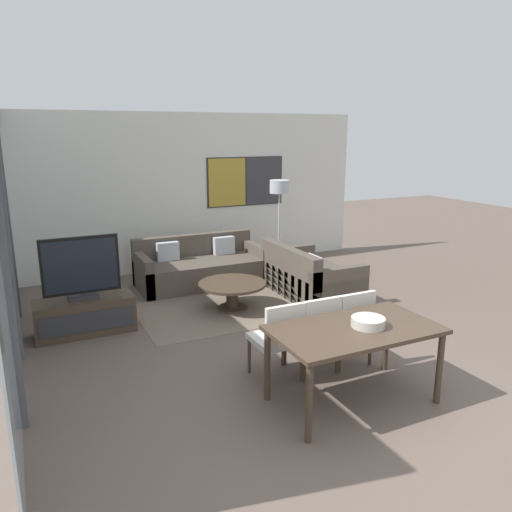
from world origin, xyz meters
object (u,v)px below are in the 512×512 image
at_px(sofa_side, 307,278).
at_px(dining_chair_left, 279,336).
at_px(dining_chair_centre, 315,329).
at_px(dining_chair_right, 349,322).
at_px(tv_console, 85,316).
at_px(floor_lamp, 279,195).
at_px(fruit_bowl, 368,322).
at_px(sofa_main, 200,268).
at_px(coffee_table, 232,289).
at_px(television, 81,269).
at_px(dining_table, 354,336).

bearing_deg(sofa_side, dining_chair_left, 142.82).
xyz_separation_m(sofa_side, dining_chair_centre, (-1.27, -2.24, 0.22)).
relative_size(sofa_side, dining_chair_centre, 1.89).
bearing_deg(dining_chair_left, dining_chair_right, 0.18).
bearing_deg(tv_console, floor_lamp, 19.88).
bearing_deg(dining_chair_right, fruit_bowl, -114.37).
xyz_separation_m(dining_chair_centre, floor_lamp, (1.37, 3.37, 0.93)).
distance_m(sofa_main, floor_lamp, 1.82).
distance_m(coffee_table, dining_chair_right, 2.20).
bearing_deg(television, dining_chair_left, -53.14).
relative_size(television, dining_chair_right, 1.09).
bearing_deg(sofa_main, television, -145.38).
relative_size(television, coffee_table, 0.96).
bearing_deg(fruit_bowl, dining_chair_centre, 99.76).
distance_m(sofa_side, dining_chair_right, 2.40).
xyz_separation_m(dining_table, dining_chair_centre, (0.00, 0.66, -0.18)).
bearing_deg(floor_lamp, dining_table, -108.83).
height_order(tv_console, sofa_main, sofa_main).
height_order(tv_console, floor_lamp, floor_lamp).
bearing_deg(fruit_bowl, dining_table, 165.12).
height_order(tv_console, coffee_table, tv_console).
xyz_separation_m(sofa_main, dining_chair_left, (-0.40, -3.53, 0.22)).
bearing_deg(sofa_side, tv_console, 91.77).
bearing_deg(television, tv_console, -90.00).
xyz_separation_m(coffee_table, dining_chair_right, (0.46, -2.14, 0.19)).
bearing_deg(dining_table, sofa_main, 90.42).
relative_size(tv_console, sofa_side, 0.75).
relative_size(sofa_main, sofa_side, 1.29).
relative_size(sofa_side, dining_table, 1.06).
distance_m(dining_table, floor_lamp, 4.32).
bearing_deg(tv_console, dining_chair_centre, -46.37).
bearing_deg(tv_console, sofa_main, 34.63).
relative_size(sofa_main, dining_chair_right, 2.44).
xyz_separation_m(television, floor_lamp, (3.41, 1.23, 0.58)).
bearing_deg(dining_chair_left, fruit_bowl, -51.31).
bearing_deg(sofa_side, fruit_bowl, 158.54).
relative_size(dining_table, dining_chair_left, 1.79).
bearing_deg(dining_chair_right, sofa_side, 69.45).
height_order(coffee_table, fruit_bowl, fruit_bowl).
relative_size(coffee_table, floor_lamp, 0.57).
bearing_deg(television, coffee_table, 0.04).
height_order(tv_console, dining_table, dining_table).
bearing_deg(sofa_main, floor_lamp, -6.20).
xyz_separation_m(dining_chair_centre, fruit_bowl, (0.12, -0.69, 0.31)).
relative_size(dining_table, floor_lamp, 0.91).
bearing_deg(television, dining_chair_right, -40.92).
bearing_deg(dining_chair_centre, tv_console, 133.63).
bearing_deg(sofa_side, dining_chair_centre, 150.42).
xyz_separation_m(dining_chair_left, dining_chair_centre, (0.43, 0.00, 0.00)).
relative_size(sofa_side, floor_lamp, 0.96).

